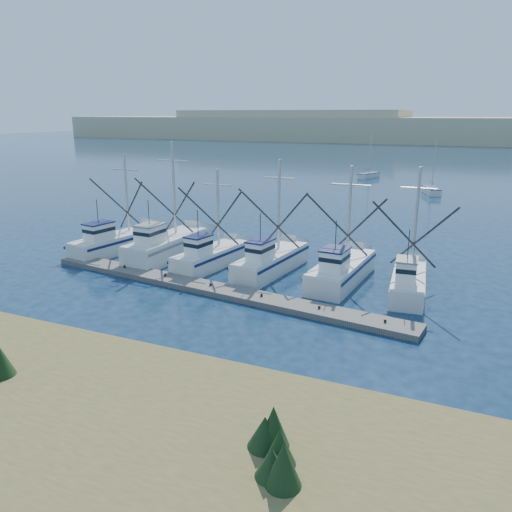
# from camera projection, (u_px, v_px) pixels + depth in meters

# --- Properties ---
(ground) EXTENTS (500.00, 500.00, 0.00)m
(ground) POSITION_uv_depth(u_px,v_px,m) (259.00, 345.00, 26.00)
(ground) COLOR #0B1B33
(ground) RESTS_ON ground
(floating_dock) EXTENTS (28.19, 5.41, 0.38)m
(floating_dock) POSITION_uv_depth(u_px,v_px,m) (211.00, 288.00, 33.83)
(floating_dock) COLOR slate
(floating_dock) RESTS_ON ground
(dune_ridge) EXTENTS (360.00, 60.00, 10.00)m
(dune_ridge) POSITION_uv_depth(u_px,v_px,m) (456.00, 130.00, 209.69)
(dune_ridge) COLOR tan
(dune_ridge) RESTS_ON ground
(trawler_fleet) EXTENTS (27.89, 9.43, 9.46)m
(trawler_fleet) POSITION_uv_depth(u_px,v_px,m) (230.00, 256.00, 38.57)
(trawler_fleet) COLOR silver
(trawler_fleet) RESTS_ON ground
(sailboat_near) EXTENTS (3.28, 5.63, 8.10)m
(sailboat_near) POSITION_uv_depth(u_px,v_px,m) (431.00, 191.00, 74.60)
(sailboat_near) COLOR silver
(sailboat_near) RESTS_ON ground
(sailboat_far) EXTENTS (3.23, 5.63, 8.10)m
(sailboat_far) POSITION_uv_depth(u_px,v_px,m) (369.00, 176.00, 92.62)
(sailboat_far) COLOR silver
(sailboat_far) RESTS_ON ground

